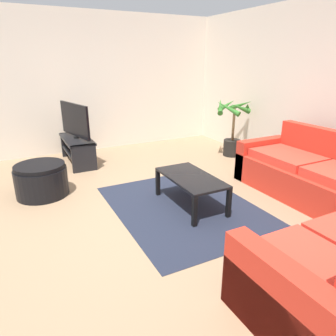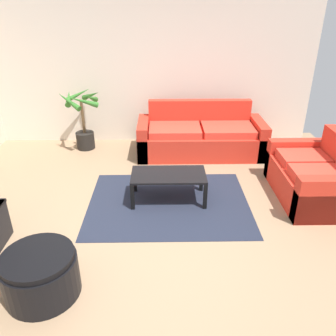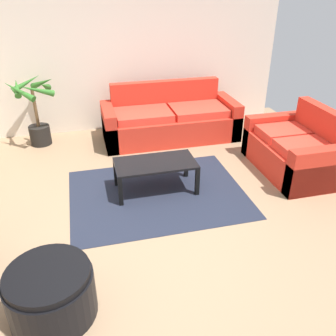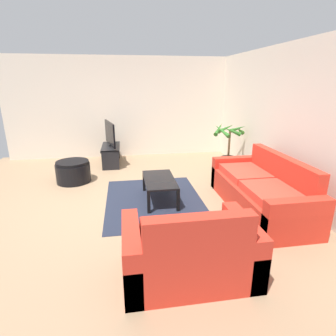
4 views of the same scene
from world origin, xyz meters
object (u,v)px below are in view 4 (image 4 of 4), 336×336
object	(u,v)px
couch_main	(261,192)
ottoman	(73,172)
couch_loveseat	(189,252)
tv_stand	(111,152)
coffee_table	(160,182)
tv	(110,133)
potted_palm	(228,148)

from	to	relation	value
couch_main	ottoman	distance (m)	3.77
couch_loveseat	tv_stand	size ratio (longest dim) A/B	1.28
couch_main	coffee_table	xyz separation A→B (m)	(-0.61, -1.61, 0.05)
couch_main	ottoman	world-z (taller)	couch_main
tv_stand	ottoman	xyz separation A→B (m)	(1.22, -0.75, -0.08)
couch_main	tv_stand	bearing A→B (deg)	-140.21
tv	couch_main	bearing A→B (deg)	39.75
couch_loveseat	tv_stand	world-z (taller)	couch_loveseat
tv_stand	potted_palm	world-z (taller)	potted_palm
coffee_table	couch_loveseat	bearing A→B (deg)	1.54
couch_loveseat	ottoman	xyz separation A→B (m)	(-3.26, -1.73, -0.07)
couch_loveseat	tv_stand	xyz separation A→B (m)	(-4.48, -0.99, 0.01)
tv	ottoman	xyz separation A→B (m)	(1.22, -0.75, -0.57)
potted_palm	ottoman	size ratio (longest dim) A/B	1.58
couch_loveseat	tv	bearing A→B (deg)	-167.61
couch_loveseat	ottoman	distance (m)	3.69
tv_stand	potted_palm	distance (m)	2.95
tv_stand	potted_palm	xyz separation A→B (m)	(0.91, 2.80, 0.21)
ottoman	couch_loveseat	bearing A→B (deg)	28.03
coffee_table	ottoman	distance (m)	2.09
couch_main	coffee_table	world-z (taller)	couch_main
tv_stand	ottoman	world-z (taller)	tv_stand
tv	potted_palm	world-z (taller)	potted_palm
coffee_table	ottoman	size ratio (longest dim) A/B	1.45
tv_stand	ottoman	bearing A→B (deg)	-31.60
couch_main	couch_loveseat	size ratio (longest dim) A/B	1.58
couch_loveseat	coffee_table	world-z (taller)	couch_loveseat
tv_stand	coffee_table	distance (m)	2.62
tv	tv_stand	bearing A→B (deg)	-76.49
tv	potted_palm	distance (m)	2.95
couch_loveseat	coffee_table	size ratio (longest dim) A/B	1.39
couch_main	tv	bearing A→B (deg)	-140.25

